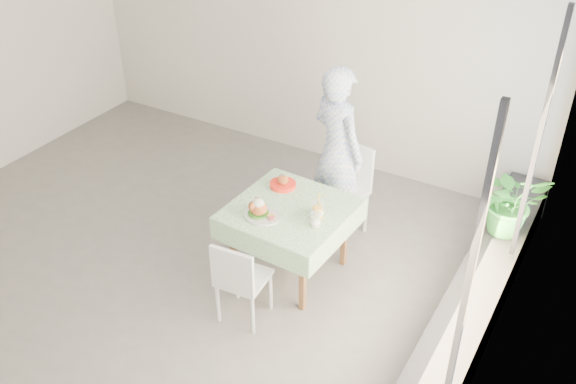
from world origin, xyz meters
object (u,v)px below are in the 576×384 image
Objects in this scene: diner at (337,151)px; potted_plant at (511,201)px; cafe_table at (290,233)px; juice_cup_orange at (318,211)px; chair_near at (243,293)px; chair_far at (340,208)px; main_dish at (260,211)px.

potted_plant is (1.72, 0.07, -0.07)m from diner.
cafe_table is 3.64× the size of juice_cup_orange.
chair_near is 2.81× the size of juice_cup_orange.
cafe_table is at bearing -99.55° from chair_far.
diner is at bearing 106.10° from juice_cup_orange.
chair_near is (-0.04, -0.74, -0.20)m from cafe_table.
cafe_table is at bearing -150.51° from potted_plant.
main_dish is 1.14× the size of juice_cup_orange.
juice_cup_orange is at bearing 128.81° from diner.
potted_plant is at bearing 43.96° from chair_near.
main_dish reaches higher than cafe_table.
juice_cup_orange is (0.27, -0.92, -0.09)m from diner.
chair_near is at bearing -93.45° from cafe_table.
chair_near is at bearing -136.04° from potted_plant.
juice_cup_orange is (0.15, -0.81, 0.51)m from chair_far.
diner is 2.74× the size of potted_plant.
diner is at bearing 137.38° from chair_far.
chair_far is 1.49× the size of potted_plant.
chair_near is 2.55m from potted_plant.
cafe_table is at bearing 56.07° from main_dish.
cafe_table is at bearing 86.55° from chair_near.
juice_cup_orange is at bearing 65.98° from chair_near.
chair_far is 1.70m from potted_plant.
chair_near is 0.74m from main_dish.
cafe_table is 3.18× the size of main_dish.
diner is (-0.12, 0.11, 0.60)m from chair_far.
cafe_table is 2.04m from potted_plant.
diner is 1.73m from potted_plant.
chair_near is at bearing -76.14° from main_dish.
main_dish is 2.27m from potted_plant.
potted_plant reaches higher than cafe_table.
juice_cup_orange is at bearing 28.73° from main_dish.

